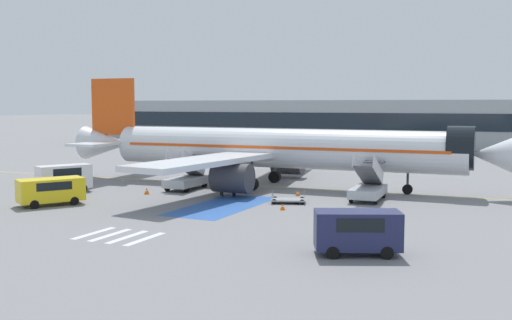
# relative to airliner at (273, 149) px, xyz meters

# --- Properties ---
(ground_plane) EXTENTS (600.00, 600.00, 0.00)m
(ground_plane) POSITION_rel_airliner_xyz_m (-0.41, -0.74, -3.46)
(ground_plane) COLOR slate
(apron_leadline_yellow) EXTENTS (76.12, 3.97, 0.01)m
(apron_leadline_yellow) POSITION_rel_airliner_xyz_m (0.69, 0.03, -3.46)
(apron_leadline_yellow) COLOR gold
(apron_leadline_yellow) RESTS_ON ground_plane
(apron_stand_patch_blue) EXTENTS (4.50, 10.78, 0.01)m
(apron_stand_patch_blue) POSITION_rel_airliner_xyz_m (0.69, -10.92, -3.46)
(apron_stand_patch_blue) COLOR #2856A8
(apron_stand_patch_blue) RESTS_ON ground_plane
(apron_walkway_bar_0) EXTENTS (0.44, 3.60, 0.01)m
(apron_walkway_bar_0) POSITION_rel_airliner_xyz_m (-1.71, -22.42, -3.46)
(apron_walkway_bar_0) COLOR silver
(apron_walkway_bar_0) RESTS_ON ground_plane
(apron_walkway_bar_1) EXTENTS (0.44, 3.60, 0.01)m
(apron_walkway_bar_1) POSITION_rel_airliner_xyz_m (-0.51, -22.42, -3.46)
(apron_walkway_bar_1) COLOR silver
(apron_walkway_bar_1) RESTS_ON ground_plane
(apron_walkway_bar_2) EXTENTS (0.44, 3.60, 0.01)m
(apron_walkway_bar_2) POSITION_rel_airliner_xyz_m (0.69, -22.42, -3.46)
(apron_walkway_bar_2) COLOR silver
(apron_walkway_bar_2) RESTS_ON ground_plane
(apron_walkway_bar_3) EXTENTS (0.44, 3.60, 0.01)m
(apron_walkway_bar_3) POSITION_rel_airliner_xyz_m (1.89, -22.42, -3.46)
(apron_walkway_bar_3) COLOR silver
(apron_walkway_bar_3) RESTS_ON ground_plane
(airliner) EXTENTS (41.47, 33.15, 10.06)m
(airliner) POSITION_rel_airliner_xyz_m (0.00, 0.00, 0.00)
(airliner) COLOR silver
(airliner) RESTS_ON ground_plane
(boarding_stairs_forward) EXTENTS (2.43, 5.32, 3.72)m
(boarding_stairs_forward) POSITION_rel_airliner_xyz_m (9.75, -3.83, -2.51)
(boarding_stairs_forward) COLOR #ADB2BA
(boarding_stairs_forward) RESTS_ON ground_plane
(boarding_stairs_aft) EXTENTS (2.43, 5.32, 3.71)m
(boarding_stairs_aft) POSITION_rel_airliner_xyz_m (-6.33, -4.63, -2.51)
(boarding_stairs_aft) COLOR #ADB2BA
(boarding_stairs_aft) RESTS_ON ground_plane
(fuel_tanker) EXTENTS (8.67, 3.16, 3.68)m
(fuel_tanker) POSITION_rel_airliner_xyz_m (-7.25, 24.11, -1.59)
(fuel_tanker) COLOR #38383D
(fuel_tanker) RESTS_ON ground_plane
(service_van_0) EXTENTS (3.57, 4.72, 2.34)m
(service_van_0) POSITION_rel_airliner_xyz_m (-14.79, -10.67, -2.07)
(service_van_0) COLOR silver
(service_van_0) RESTS_ON ground_plane
(service_van_1) EXTENTS (4.62, 3.42, 2.21)m
(service_van_1) POSITION_rel_airliner_xyz_m (13.58, -20.84, -2.14)
(service_van_1) COLOR #1E234C
(service_van_1) RESTS_ON ground_plane
(service_van_2) EXTENTS (4.21, 5.05, 2.01)m
(service_van_2) POSITION_rel_airliner_xyz_m (-11.08, -16.07, -2.25)
(service_van_2) COLOR yellow
(service_van_2) RESTS_ON ground_plane
(baggage_cart) EXTENTS (2.96, 2.31, 0.87)m
(baggage_cart) POSITION_rel_airliner_xyz_m (4.61, -7.76, -3.20)
(baggage_cart) COLOR gray
(baggage_cart) RESTS_ON ground_plane
(ground_crew_0) EXTENTS (0.46, 0.47, 1.82)m
(ground_crew_0) POSITION_rel_airliner_xyz_m (-0.13, -4.74, -2.40)
(ground_crew_0) COLOR black
(ground_crew_0) RESTS_ON ground_plane
(ground_crew_1) EXTENTS (0.41, 0.49, 1.78)m
(ground_crew_1) POSITION_rel_airliner_xyz_m (-0.80, -6.24, -2.43)
(ground_crew_1) COLOR #191E38
(ground_crew_1) RESTS_ON ground_plane
(ground_crew_2) EXTENTS (0.42, 0.49, 1.73)m
(ground_crew_2) POSITION_rel_airliner_xyz_m (-1.83, -6.47, -2.47)
(ground_crew_2) COLOR #2D2D33
(ground_crew_2) RESTS_ON ground_plane
(ground_crew_3) EXTENTS (0.48, 0.34, 1.67)m
(ground_crew_3) POSITION_rel_airliner_xyz_m (-2.01, -2.72, -2.50)
(ground_crew_3) COLOR black
(ground_crew_3) RESTS_ON ground_plane
(traffic_cone_0) EXTENTS (0.42, 0.42, 0.46)m
(traffic_cone_0) POSITION_rel_airliner_xyz_m (5.34, -10.66, -3.23)
(traffic_cone_0) COLOR orange
(traffic_cone_0) RESTS_ON ground_plane
(traffic_cone_1) EXTENTS (0.41, 0.41, 0.46)m
(traffic_cone_1) POSITION_rel_airliner_xyz_m (3.95, -4.04, -3.23)
(traffic_cone_1) COLOR orange
(traffic_cone_1) RESTS_ON ground_plane
(traffic_cone_2) EXTENTS (0.49, 0.49, 0.54)m
(traffic_cone_2) POSITION_rel_airliner_xyz_m (-7.82, -8.56, -3.19)
(traffic_cone_2) COLOR orange
(traffic_cone_2) RESTS_ON ground_plane
(terminal_building) EXTENTS (130.60, 12.10, 8.22)m
(terminal_building) POSITION_rel_airliner_xyz_m (-0.29, 59.38, 0.65)
(terminal_building) COLOR #9EA3A8
(terminal_building) RESTS_ON ground_plane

